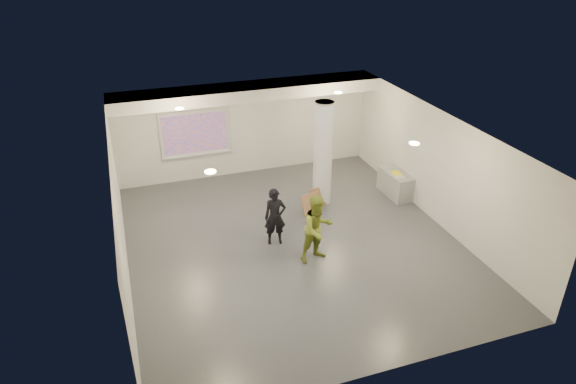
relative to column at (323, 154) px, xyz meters
name	(u,v)px	position (x,y,z in m)	size (l,w,h in m)	color
floor	(293,243)	(-1.50, -1.80, -1.50)	(8.00, 9.00, 0.01)	#3C3E44
ceiling	(294,131)	(-1.50, -1.80, 1.50)	(8.00, 9.00, 0.01)	silver
wall_back	(246,128)	(-1.50, 2.70, 0.00)	(8.00, 0.01, 3.00)	silver
wall_front	(384,307)	(-1.50, -6.30, 0.00)	(8.00, 0.01, 3.00)	silver
wall_left	(119,217)	(-5.50, -1.80, 0.00)	(0.01, 9.00, 3.00)	silver
wall_right	(438,167)	(2.50, -1.80, 0.00)	(0.01, 9.00, 3.00)	silver
soffit_band	(249,91)	(-1.50, 2.15, 1.32)	(8.00, 1.10, 0.36)	silver
downlight_nw	(180,109)	(-3.70, 0.70, 1.48)	(0.22, 0.22, 0.02)	#E6D17F
downlight_ne	(338,93)	(0.70, 0.70, 1.48)	(0.22, 0.22, 0.02)	#E6D17F
downlight_sw	(210,172)	(-3.70, -3.30, 1.48)	(0.22, 0.22, 0.02)	#E6D17F
downlight_se	(414,143)	(0.70, -3.30, 1.48)	(0.22, 0.22, 0.02)	#E6D17F
column	(323,154)	(0.00, 0.00, 0.00)	(0.52, 0.52, 3.00)	silver
projection_screen	(195,134)	(-3.10, 2.65, 0.03)	(2.10, 0.13, 1.42)	silver
credenza	(395,184)	(2.22, -0.29, -1.14)	(0.52, 1.24, 0.72)	gray
papers_stack	(399,176)	(2.16, -0.54, -0.77)	(0.25, 0.32, 0.02)	silver
postit_pad	(396,173)	(2.18, -0.36, -0.76)	(0.23, 0.32, 0.03)	yellow
cardboard_back	(318,198)	(-0.20, -0.24, -1.21)	(0.53, 0.05, 0.58)	#9A6D46
cardboard_front	(311,204)	(-0.52, -0.52, -1.21)	(0.54, 0.05, 0.59)	#9A6D46
woman	(275,217)	(-1.91, -1.63, -0.76)	(0.54, 0.35, 1.48)	black
man	(318,229)	(-1.19, -2.63, -0.66)	(0.81, 0.63, 1.68)	olive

